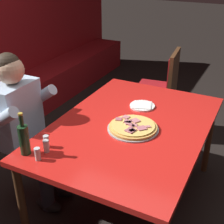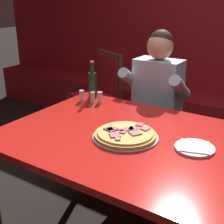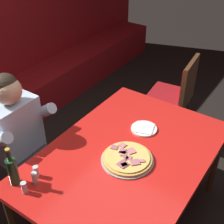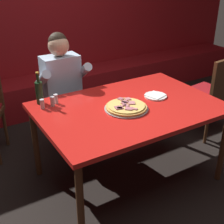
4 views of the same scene
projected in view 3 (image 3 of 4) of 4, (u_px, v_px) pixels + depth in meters
name	position (u px, v px, depth m)	size (l,w,h in m)	color
ground_plane	(124.00, 219.00, 2.71)	(24.00, 24.00, 0.00)	black
main_dining_table	(127.00, 160.00, 2.31)	(1.58, 1.09, 0.76)	#4C2D19
pizza	(127.00, 158.00, 2.20)	(0.38, 0.38, 0.05)	#9E9EA3
plate_white_paper	(144.00, 129.00, 2.50)	(0.21, 0.21, 0.02)	white
beer_bottle	(13.00, 171.00, 1.98)	(0.07, 0.07, 0.29)	#19381E
shaker_red_pepper_flakes	(35.00, 178.00, 2.02)	(0.04, 0.04, 0.09)	silver
shaker_black_pepper	(36.00, 172.00, 2.07)	(0.04, 0.04, 0.09)	silver
shaker_parmesan	(24.00, 188.00, 1.95)	(0.04, 0.04, 0.09)	silver
diner_seated_blue_shirt	(25.00, 141.00, 2.48)	(0.53, 0.53, 1.27)	black
dining_chair_near_left	(176.00, 93.00, 3.33)	(0.49, 0.49, 0.97)	#4C2D19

